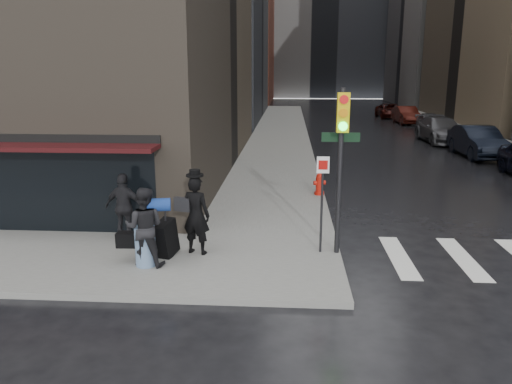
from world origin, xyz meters
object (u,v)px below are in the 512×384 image
man_greycoat (125,207)px  parked_car_5 (406,115)px  man_jeans (144,227)px  fire_hydrant (319,185)px  parked_car_6 (390,111)px  traffic_light (339,150)px  parked_car_3 (441,130)px  parked_car_2 (478,142)px  parked_car_4 (430,122)px  man_overcoat (190,219)px

man_greycoat → parked_car_5: man_greycoat is taller
man_jeans → parked_car_5: (13.51, 33.77, -0.35)m
man_greycoat → fire_hydrant: bearing=-127.7°
parked_car_6 → traffic_light: bearing=-103.8°
fire_hydrant → parked_car_5: (9.04, 26.63, 0.24)m
parked_car_3 → parked_car_5: parked_car_3 is taller
man_greycoat → parked_car_6: size_ratio=0.38×
parked_car_6 → parked_car_2: bearing=-90.2°
man_jeans → parked_car_4: size_ratio=0.44×
man_greycoat → parked_car_6: (14.22, 37.72, -0.40)m
man_overcoat → parked_car_2: man_overcoat is taller
traffic_light → parked_car_3: traffic_light is taller
man_jeans → parked_car_5: man_jeans is taller
traffic_light → man_overcoat: bearing=-175.9°
man_overcoat → parked_car_4: size_ratio=0.51×
parked_car_5 → parked_car_6: size_ratio=0.96×
man_overcoat → parked_car_4: (13.12, 27.27, -0.34)m
man_jeans → fire_hydrant: man_jeans is taller
fire_hydrant → man_jeans: bearing=-122.1°
parked_car_4 → parked_car_6: parked_car_4 is taller
parked_car_4 → man_overcoat: bearing=-109.9°
man_jeans → man_greycoat: size_ratio=1.03×
traffic_light → parked_car_5: size_ratio=0.90×
man_greycoat → parked_car_2: bearing=-126.4°
man_jeans → man_greycoat: man_jeans is taller
man_greycoat → parked_car_3: man_greycoat is taller
man_overcoat → parked_car_3: 24.85m
parked_car_2 → man_jeans: bearing=-130.0°
man_jeans → parked_car_5: bearing=-113.2°
traffic_light → parked_car_2: size_ratio=0.81×
fire_hydrant → parked_car_3: size_ratio=0.15×
parked_car_3 → traffic_light: bearing=-114.1°
fire_hydrant → parked_car_4: bearing=65.5°
man_greycoat → parked_car_3: bearing=-116.7°
fire_hydrant → parked_car_2: 13.20m
man_greycoat → parked_car_5: (14.55, 32.04, -0.32)m
man_jeans → parked_car_4: 31.40m
man_jeans → traffic_light: 4.96m
man_jeans → parked_car_4: bearing=-118.0°
traffic_light → parked_car_2: (9.00, 15.66, -1.95)m
parked_car_4 → parked_car_6: bearing=100.1°
parked_car_2 → parked_car_5: size_ratio=1.11×
parked_car_4 → parked_car_5: 5.71m
man_overcoat → parked_car_4: bearing=-99.5°
man_overcoat → man_greycoat: man_overcoat is taller
parked_car_2 → parked_car_4: (0.49, 11.36, -0.11)m
man_jeans → traffic_light: traffic_light is taller
man_overcoat → parked_car_6: 40.54m
man_jeans → fire_hydrant: size_ratio=2.33×
traffic_light → parked_car_2: bearing=60.2°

